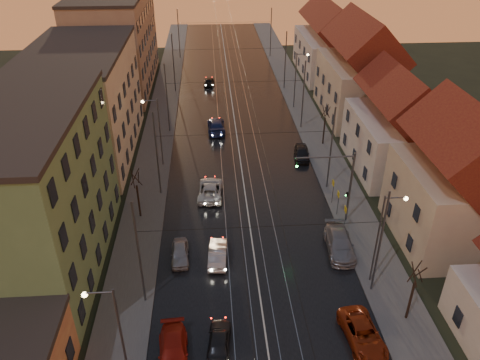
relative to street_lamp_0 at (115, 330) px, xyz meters
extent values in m
cube|color=black|center=(9.10, 38.00, -4.87)|extent=(16.00, 120.00, 0.04)
cube|color=#4C4C4C|center=(-0.90, 38.00, -4.81)|extent=(4.00, 120.00, 0.15)
cube|color=#4C4C4C|center=(19.10, 38.00, -4.81)|extent=(4.00, 120.00, 0.15)
cube|color=gray|center=(6.90, 38.00, -4.83)|extent=(0.06, 120.00, 0.03)
cube|color=gray|center=(8.33, 38.00, -4.83)|extent=(0.06, 120.00, 0.03)
cube|color=gray|center=(9.87, 38.00, -4.83)|extent=(0.06, 120.00, 0.03)
cube|color=gray|center=(11.30, 38.00, -4.83)|extent=(0.06, 120.00, 0.03)
cube|color=#5B8353|center=(-8.40, 12.00, 1.61)|extent=(10.00, 18.00, 13.00)
cube|color=#C5B498|center=(-8.40, 32.00, 1.11)|extent=(10.00, 20.00, 12.00)
cube|color=#91715D|center=(-8.40, 56.00, 2.11)|extent=(10.00, 24.00, 14.00)
cube|color=#C3B096|center=(26.10, 13.00, -1.39)|extent=(8.50, 10.00, 7.00)
pyramid|color=#5D1615|center=(26.10, 13.00, 4.01)|extent=(8.67, 10.20, 3.80)
cube|color=beige|center=(26.10, 26.00, -1.89)|extent=(9.00, 12.00, 6.00)
pyramid|color=#5D1615|center=(26.10, 26.00, 2.71)|extent=(9.18, 12.24, 3.20)
cube|color=#C3B096|center=(26.10, 41.00, -1.14)|extent=(9.00, 14.00, 7.50)
pyramid|color=#5D1615|center=(26.10, 41.00, 4.61)|extent=(9.18, 14.28, 4.00)
cube|color=beige|center=(26.10, 59.00, -1.64)|extent=(9.00, 16.00, 6.50)
pyramid|color=#5D1615|center=(26.10, 59.00, 3.36)|extent=(9.18, 16.32, 3.50)
cylinder|color=#595B60|center=(0.50, 7.00, -0.39)|extent=(0.16, 0.16, 9.00)
cylinder|color=#595B60|center=(17.70, 7.00, -0.39)|extent=(0.16, 0.16, 9.00)
cylinder|color=#595B60|center=(0.50, 22.00, -0.39)|extent=(0.16, 0.16, 9.00)
cylinder|color=#595B60|center=(17.70, 22.00, -0.39)|extent=(0.16, 0.16, 9.00)
cylinder|color=#595B60|center=(0.50, 37.00, -0.39)|extent=(0.16, 0.16, 9.00)
cylinder|color=#595B60|center=(17.70, 37.00, -0.39)|extent=(0.16, 0.16, 9.00)
cylinder|color=#595B60|center=(0.50, 52.00, -0.39)|extent=(0.16, 0.16, 9.00)
cylinder|color=#595B60|center=(17.70, 52.00, -0.39)|extent=(0.16, 0.16, 9.00)
cylinder|color=#595B60|center=(0.50, 70.00, -0.39)|extent=(0.16, 0.16, 9.00)
cylinder|color=#595B60|center=(17.70, 70.00, -0.39)|extent=(0.16, 0.16, 9.00)
cylinder|color=#595B60|center=(0.30, 0.00, -0.89)|extent=(0.14, 0.14, 8.00)
cylinder|color=#595B60|center=(-0.50, 0.00, 2.91)|extent=(1.60, 0.10, 0.10)
sphere|color=#FFD88C|center=(-1.22, 0.00, 2.81)|extent=(0.32, 0.32, 0.32)
cylinder|color=#595B60|center=(17.90, 8.00, -0.89)|extent=(0.14, 0.14, 8.00)
cylinder|color=#595B60|center=(18.70, 8.00, 2.91)|extent=(1.60, 0.10, 0.10)
sphere|color=#FFD88C|center=(19.42, 8.00, 2.81)|extent=(0.32, 0.32, 0.32)
cylinder|color=#595B60|center=(0.30, 28.00, -0.89)|extent=(0.14, 0.14, 8.00)
cylinder|color=#595B60|center=(-0.50, 28.00, 2.91)|extent=(1.60, 0.10, 0.10)
sphere|color=#FFD88C|center=(-1.22, 28.00, 2.81)|extent=(0.32, 0.32, 0.32)
cylinder|color=#595B60|center=(17.90, 44.00, -0.89)|extent=(0.14, 0.14, 8.00)
cylinder|color=#595B60|center=(18.70, 44.00, 2.91)|extent=(1.60, 0.10, 0.10)
sphere|color=#FFD88C|center=(19.42, 44.00, 2.81)|extent=(0.32, 0.32, 0.32)
cylinder|color=#595B60|center=(18.10, 16.00, -1.29)|extent=(0.20, 0.20, 7.20)
cylinder|color=#595B60|center=(15.50, 16.00, 2.01)|extent=(5.20, 0.14, 0.14)
imported|color=black|center=(13.10, 16.00, 1.41)|extent=(0.15, 0.18, 0.90)
sphere|color=#19FF3F|center=(13.10, 15.88, 1.26)|extent=(0.20, 0.20, 0.20)
cylinder|color=black|center=(-1.10, 18.00, -3.14)|extent=(0.18, 0.18, 3.50)
cylinder|color=black|center=(-0.86, 18.09, -0.59)|extent=(0.37, 0.92, 1.61)
cylinder|color=black|center=(-1.18, 18.23, -0.59)|extent=(0.91, 0.40, 1.61)
cylinder|color=black|center=(-1.33, 17.91, -0.59)|extent=(0.37, 0.92, 1.61)
cylinder|color=black|center=(-0.97, 17.78, -0.59)|extent=(0.84, 0.54, 1.62)
cylinder|color=black|center=(19.30, 4.00, -3.14)|extent=(0.18, 0.18, 3.50)
cylinder|color=black|center=(19.54, 4.09, -0.59)|extent=(0.37, 0.92, 1.61)
cylinder|color=black|center=(19.22, 4.23, -0.59)|extent=(0.91, 0.40, 1.61)
cylinder|color=black|center=(19.07, 3.91, -0.59)|extent=(0.37, 0.92, 1.61)
cylinder|color=black|center=(19.43, 3.78, -0.59)|extent=(0.84, 0.54, 1.62)
cylinder|color=black|center=(19.50, 32.00, -3.14)|extent=(0.18, 0.18, 3.50)
cylinder|color=black|center=(19.74, 32.09, -0.59)|extent=(0.37, 0.92, 1.61)
cylinder|color=black|center=(19.42, 32.23, -0.59)|extent=(0.91, 0.40, 1.61)
cylinder|color=black|center=(19.27, 31.91, -0.59)|extent=(0.37, 0.92, 1.61)
cylinder|color=black|center=(19.63, 31.78, -0.59)|extent=(0.84, 0.54, 1.62)
imported|color=black|center=(5.89, 2.50, -4.25)|extent=(1.89, 3.86, 1.27)
imported|color=#AAAAB0|center=(6.05, 11.35, -4.20)|extent=(1.74, 4.24, 1.37)
imported|color=#B5B5B5|center=(5.57, 21.34, -4.18)|extent=(2.67, 5.24, 1.42)
imported|color=navy|center=(6.54, 36.78, -4.11)|extent=(2.29, 5.37, 1.54)
imported|color=black|center=(5.81, 54.48, -4.26)|extent=(1.82, 3.82, 1.26)
imported|color=#A31C10|center=(2.90, 1.67, -4.20)|extent=(2.21, 4.81, 1.36)
imported|color=#9C9CA2|center=(2.90, 11.71, -4.27)|extent=(1.59, 3.68, 1.23)
imported|color=maroon|center=(15.58, 2.32, -4.22)|extent=(2.67, 4.99, 1.33)
imported|color=gray|center=(16.41, 11.85, -4.12)|extent=(2.47, 5.39, 1.53)
imported|color=black|center=(16.23, 28.58, -4.19)|extent=(2.12, 4.26, 1.39)
camera|label=1|loc=(5.83, -18.78, 20.89)|focal=35.00mm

